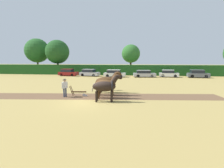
{
  "coord_description": "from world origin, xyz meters",
  "views": [
    {
      "loc": [
        3.76,
        -14.13,
        3.56
      ],
      "look_at": [
        1.53,
        3.35,
        1.1
      ],
      "focal_mm": 28.0,
      "sensor_mm": 36.0,
      "label": 1
    }
  ],
  "objects_px": {
    "parked_car_far_left": "(68,73)",
    "parked_car_center_right": "(168,74)",
    "draft_horse_lead_right": "(106,84)",
    "tree_left": "(57,52)",
    "draft_horse_lead_left": "(105,86)",
    "tree_center_left": "(131,54)",
    "farmer_at_plow": "(65,86)",
    "farmer_beside_team": "(110,83)",
    "draft_horse_trail_left": "(107,81)",
    "parked_car_center_left": "(114,73)",
    "plow": "(80,93)",
    "parked_car_left": "(89,73)",
    "parked_car_right": "(198,74)",
    "tree_far_left": "(37,51)",
    "parked_car_center": "(144,74)",
    "draft_horse_trail_right": "(108,81)"
  },
  "relations": [
    {
      "from": "plow",
      "to": "parked_car_right",
      "type": "relative_size",
      "value": 0.42
    },
    {
      "from": "farmer_beside_team",
      "to": "parked_car_center_right",
      "type": "height_order",
      "value": "farmer_beside_team"
    },
    {
      "from": "tree_left",
      "to": "parked_car_center_left",
      "type": "bearing_deg",
      "value": -23.76
    },
    {
      "from": "tree_center_left",
      "to": "parked_car_far_left",
      "type": "height_order",
      "value": "tree_center_left"
    },
    {
      "from": "tree_far_left",
      "to": "parked_car_left",
      "type": "distance_m",
      "value": 18.99
    },
    {
      "from": "tree_far_left",
      "to": "draft_horse_lead_left",
      "type": "xyz_separation_m",
      "value": [
        23.71,
        -30.41,
        -4.65
      ]
    },
    {
      "from": "parked_car_center_left",
      "to": "parked_car_right",
      "type": "bearing_deg",
      "value": 4.76
    },
    {
      "from": "farmer_at_plow",
      "to": "farmer_beside_team",
      "type": "bearing_deg",
      "value": 76.24
    },
    {
      "from": "draft_horse_lead_left",
      "to": "draft_horse_trail_left",
      "type": "distance_m",
      "value": 2.73
    },
    {
      "from": "farmer_at_plow",
      "to": "parked_car_far_left",
      "type": "relative_size",
      "value": 0.41
    },
    {
      "from": "tree_left",
      "to": "parked_car_right",
      "type": "height_order",
      "value": "tree_left"
    },
    {
      "from": "parked_car_center",
      "to": "parked_car_right",
      "type": "relative_size",
      "value": 1.11
    },
    {
      "from": "draft_horse_trail_right",
      "to": "parked_car_center",
      "type": "distance_m",
      "value": 18.31
    },
    {
      "from": "farmer_at_plow",
      "to": "parked_car_left",
      "type": "height_order",
      "value": "farmer_at_plow"
    },
    {
      "from": "draft_horse_lead_left",
      "to": "parked_car_center_right",
      "type": "distance_m",
      "value": 24.39
    },
    {
      "from": "tree_far_left",
      "to": "farmer_at_plow",
      "type": "relative_size",
      "value": 5.24
    },
    {
      "from": "farmer_beside_team",
      "to": "parked_car_center",
      "type": "xyz_separation_m",
      "value": [
        4.76,
        16.12,
        -0.18
      ]
    },
    {
      "from": "draft_horse_lead_right",
      "to": "draft_horse_trail_right",
      "type": "relative_size",
      "value": 0.97
    },
    {
      "from": "tree_center_left",
      "to": "farmer_at_plow",
      "type": "height_order",
      "value": "tree_center_left"
    },
    {
      "from": "draft_horse_lead_right",
      "to": "parked_car_center_right",
      "type": "bearing_deg",
      "value": 59.94
    },
    {
      "from": "draft_horse_lead_left",
      "to": "farmer_beside_team",
      "type": "distance_m",
      "value": 5.62
    },
    {
      "from": "tree_center_left",
      "to": "parked_car_right",
      "type": "height_order",
      "value": "tree_center_left"
    },
    {
      "from": "parked_car_far_left",
      "to": "parked_car_right",
      "type": "distance_m",
      "value": 27.06
    },
    {
      "from": "tree_far_left",
      "to": "parked_car_right",
      "type": "xyz_separation_m",
      "value": [
        38.66,
        -8.41,
        -5.21
      ]
    },
    {
      "from": "plow",
      "to": "farmer_at_plow",
      "type": "distance_m",
      "value": 1.6
    },
    {
      "from": "tree_far_left",
      "to": "parked_car_far_left",
      "type": "bearing_deg",
      "value": -34.34
    },
    {
      "from": "parked_car_far_left",
      "to": "parked_car_center_right",
      "type": "bearing_deg",
      "value": 6.75
    },
    {
      "from": "parked_car_center_right",
      "to": "parked_car_right",
      "type": "relative_size",
      "value": 0.97
    },
    {
      "from": "draft_horse_lead_left",
      "to": "parked_car_center_left",
      "type": "relative_size",
      "value": 0.6
    },
    {
      "from": "draft_horse_lead_left",
      "to": "plow",
      "type": "xyz_separation_m",
      "value": [
        -2.81,
        1.77,
        -0.99
      ]
    },
    {
      "from": "plow",
      "to": "parked_car_center_left",
      "type": "relative_size",
      "value": 0.38
    },
    {
      "from": "farmer_beside_team",
      "to": "parked_car_far_left",
      "type": "bearing_deg",
      "value": 178.25
    },
    {
      "from": "draft_horse_lead_right",
      "to": "parked_car_center",
      "type": "relative_size",
      "value": 0.58
    },
    {
      "from": "draft_horse_lead_left",
      "to": "parked_car_center_left",
      "type": "distance_m",
      "value": 21.59
    },
    {
      "from": "tree_center_left",
      "to": "parked_car_far_left",
      "type": "distance_m",
      "value": 15.92
    },
    {
      "from": "farmer_at_plow",
      "to": "parked_car_center",
      "type": "distance_m",
      "value": 22.11
    },
    {
      "from": "parked_car_center",
      "to": "farmer_at_plow",
      "type": "bearing_deg",
      "value": -118.21
    },
    {
      "from": "tree_center_left",
      "to": "parked_car_left",
      "type": "xyz_separation_m",
      "value": [
        -8.76,
        -7.06,
        -4.28
      ]
    },
    {
      "from": "tree_center_left",
      "to": "parked_car_center",
      "type": "height_order",
      "value": "tree_center_left"
    },
    {
      "from": "tree_left",
      "to": "parked_car_center",
      "type": "bearing_deg",
      "value": -17.0
    },
    {
      "from": "tree_left",
      "to": "parked_car_right",
      "type": "bearing_deg",
      "value": -11.09
    },
    {
      "from": "tree_center_left",
      "to": "farmer_beside_team",
      "type": "height_order",
      "value": "tree_center_left"
    },
    {
      "from": "draft_horse_trail_left",
      "to": "parked_car_center_left",
      "type": "bearing_deg",
      "value": 88.49
    },
    {
      "from": "draft_horse_trail_left",
      "to": "parked_car_left",
      "type": "relative_size",
      "value": 0.61
    },
    {
      "from": "tree_left",
      "to": "draft_horse_lead_left",
      "type": "bearing_deg",
      "value": -58.98
    },
    {
      "from": "tree_far_left",
      "to": "parked_car_far_left",
      "type": "relative_size",
      "value": 2.13
    },
    {
      "from": "parked_car_far_left",
      "to": "farmer_beside_team",
      "type": "bearing_deg",
      "value": -48.41
    },
    {
      "from": "farmer_beside_team",
      "to": "parked_car_center_right",
      "type": "bearing_deg",
      "value": 113.45
    },
    {
      "from": "parked_car_left",
      "to": "parked_car_center_left",
      "type": "height_order",
      "value": "parked_car_left"
    },
    {
      "from": "draft_horse_trail_left",
      "to": "farmer_beside_team",
      "type": "bearing_deg",
      "value": 85.34
    }
  ]
}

